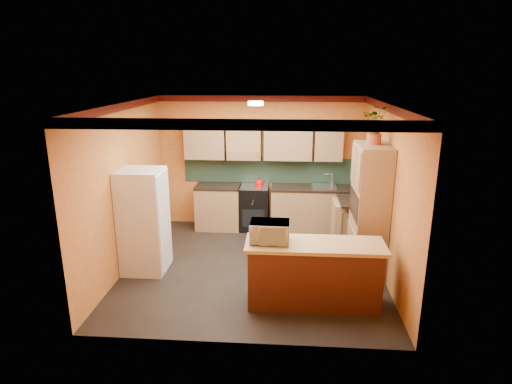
{
  "coord_description": "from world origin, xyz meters",
  "views": [
    {
      "loc": [
        0.52,
        -6.56,
        3.2
      ],
      "look_at": [
        0.02,
        0.45,
        1.18
      ],
      "focal_mm": 30.0,
      "sensor_mm": 36.0,
      "label": 1
    }
  ],
  "objects_px": {
    "fridge": "(144,221)",
    "microwave": "(270,232)",
    "stove": "(254,208)",
    "breakfast_bar": "(314,276)",
    "base_cabinets_back": "(285,209)",
    "pantry": "(369,210)"
  },
  "relations": [
    {
      "from": "pantry",
      "to": "fridge",
      "type": "bearing_deg",
      "value": -176.53
    },
    {
      "from": "fridge",
      "to": "microwave",
      "type": "height_order",
      "value": "fridge"
    },
    {
      "from": "fridge",
      "to": "microwave",
      "type": "distance_m",
      "value": 2.27
    },
    {
      "from": "fridge",
      "to": "breakfast_bar",
      "type": "xyz_separation_m",
      "value": [
        2.69,
        -0.9,
        -0.41
      ]
    },
    {
      "from": "stove",
      "to": "pantry",
      "type": "distance_m",
      "value": 2.74
    },
    {
      "from": "base_cabinets_back",
      "to": "fridge",
      "type": "relative_size",
      "value": 2.15
    },
    {
      "from": "pantry",
      "to": "breakfast_bar",
      "type": "height_order",
      "value": "pantry"
    },
    {
      "from": "base_cabinets_back",
      "to": "stove",
      "type": "height_order",
      "value": "stove"
    },
    {
      "from": "fridge",
      "to": "microwave",
      "type": "bearing_deg",
      "value": -23.46
    },
    {
      "from": "breakfast_bar",
      "to": "base_cabinets_back",
      "type": "bearing_deg",
      "value": 98.26
    },
    {
      "from": "pantry",
      "to": "breakfast_bar",
      "type": "bearing_deg",
      "value": -129.26
    },
    {
      "from": "fridge",
      "to": "breakfast_bar",
      "type": "height_order",
      "value": "fridge"
    },
    {
      "from": "base_cabinets_back",
      "to": "fridge",
      "type": "distance_m",
      "value": 3.07
    },
    {
      "from": "stove",
      "to": "fridge",
      "type": "relative_size",
      "value": 0.54
    },
    {
      "from": "breakfast_bar",
      "to": "microwave",
      "type": "xyz_separation_m",
      "value": [
        -0.62,
        0.0,
        0.64
      ]
    },
    {
      "from": "base_cabinets_back",
      "to": "microwave",
      "type": "relative_size",
      "value": 6.9
    },
    {
      "from": "fridge",
      "to": "pantry",
      "type": "xyz_separation_m",
      "value": [
        3.6,
        0.22,
        0.2
      ]
    },
    {
      "from": "base_cabinets_back",
      "to": "pantry",
      "type": "bearing_deg",
      "value": -53.59
    },
    {
      "from": "base_cabinets_back",
      "to": "pantry",
      "type": "relative_size",
      "value": 1.74
    },
    {
      "from": "fridge",
      "to": "breakfast_bar",
      "type": "distance_m",
      "value": 2.86
    },
    {
      "from": "stove",
      "to": "fridge",
      "type": "xyz_separation_m",
      "value": [
        -1.64,
        -2.03,
        0.39
      ]
    },
    {
      "from": "pantry",
      "to": "microwave",
      "type": "xyz_separation_m",
      "value": [
        -1.53,
        -1.12,
        0.03
      ]
    }
  ]
}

